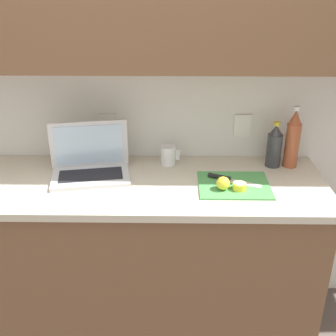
{
  "coord_description": "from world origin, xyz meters",
  "views": [
    {
      "loc": [
        0.21,
        -1.8,
        1.83
      ],
      "look_at": [
        0.18,
        -0.01,
        0.99
      ],
      "focal_mm": 45.0,
      "sensor_mm": 36.0,
      "label": 1
    }
  ],
  "objects_px": {
    "laptop": "(90,163)",
    "bottle_oil_tall": "(293,139)",
    "cutting_board": "(234,185)",
    "lemon_whole_beside": "(223,183)",
    "lemon_half_cut": "(239,186)",
    "knife": "(225,178)",
    "bottle_green_soda": "(274,146)",
    "measuring_cup": "(168,155)"
  },
  "relations": [
    {
      "from": "laptop",
      "to": "bottle_oil_tall",
      "type": "height_order",
      "value": "bottle_oil_tall"
    },
    {
      "from": "cutting_board",
      "to": "bottle_oil_tall",
      "type": "distance_m",
      "value": 0.41
    },
    {
      "from": "lemon_whole_beside",
      "to": "bottle_oil_tall",
      "type": "bearing_deg",
      "value": 36.83
    },
    {
      "from": "lemon_half_cut",
      "to": "bottle_oil_tall",
      "type": "height_order",
      "value": "bottle_oil_tall"
    },
    {
      "from": "knife",
      "to": "laptop",
      "type": "bearing_deg",
      "value": -161.94
    },
    {
      "from": "lemon_whole_beside",
      "to": "bottle_green_soda",
      "type": "bearing_deg",
      "value": 44.45
    },
    {
      "from": "laptop",
      "to": "lemon_whole_beside",
      "type": "distance_m",
      "value": 0.66
    },
    {
      "from": "cutting_board",
      "to": "measuring_cup",
      "type": "height_order",
      "value": "measuring_cup"
    },
    {
      "from": "bottle_oil_tall",
      "to": "bottle_green_soda",
      "type": "bearing_deg",
      "value": 180.0
    },
    {
      "from": "cutting_board",
      "to": "lemon_whole_beside",
      "type": "bearing_deg",
      "value": -138.43
    },
    {
      "from": "cutting_board",
      "to": "lemon_whole_beside",
      "type": "distance_m",
      "value": 0.09
    },
    {
      "from": "lemon_half_cut",
      "to": "lemon_whole_beside",
      "type": "distance_m",
      "value": 0.08
    },
    {
      "from": "bottle_oil_tall",
      "to": "knife",
      "type": "bearing_deg",
      "value": -152.28
    },
    {
      "from": "laptop",
      "to": "bottle_oil_tall",
      "type": "xyz_separation_m",
      "value": [
        1.01,
        0.12,
        0.09
      ]
    },
    {
      "from": "lemon_half_cut",
      "to": "knife",
      "type": "bearing_deg",
      "value": 120.2
    },
    {
      "from": "cutting_board",
      "to": "bottle_green_soda",
      "type": "xyz_separation_m",
      "value": [
        0.23,
        0.23,
        0.11
      ]
    },
    {
      "from": "laptop",
      "to": "knife",
      "type": "height_order",
      "value": "laptop"
    },
    {
      "from": "cutting_board",
      "to": "lemon_half_cut",
      "type": "bearing_deg",
      "value": -70.73
    },
    {
      "from": "lemon_whole_beside",
      "to": "bottle_green_soda",
      "type": "xyz_separation_m",
      "value": [
        0.29,
        0.28,
        0.07
      ]
    },
    {
      "from": "laptop",
      "to": "lemon_half_cut",
      "type": "xyz_separation_m",
      "value": [
        0.71,
        -0.16,
        -0.04
      ]
    },
    {
      "from": "laptop",
      "to": "measuring_cup",
      "type": "xyz_separation_m",
      "value": [
        0.38,
        0.13,
        -0.01
      ]
    },
    {
      "from": "lemon_whole_beside",
      "to": "measuring_cup",
      "type": "height_order",
      "value": "measuring_cup"
    },
    {
      "from": "lemon_half_cut",
      "to": "bottle_oil_tall",
      "type": "distance_m",
      "value": 0.43
    },
    {
      "from": "measuring_cup",
      "to": "lemon_half_cut",
      "type": "bearing_deg",
      "value": -41.19
    },
    {
      "from": "cutting_board",
      "to": "measuring_cup",
      "type": "bearing_deg",
      "value": 142.65
    },
    {
      "from": "laptop",
      "to": "measuring_cup",
      "type": "distance_m",
      "value": 0.4
    },
    {
      "from": "cutting_board",
      "to": "knife",
      "type": "bearing_deg",
      "value": 130.51
    },
    {
      "from": "knife",
      "to": "bottle_green_soda",
      "type": "height_order",
      "value": "bottle_green_soda"
    },
    {
      "from": "cutting_board",
      "to": "bottle_oil_tall",
      "type": "xyz_separation_m",
      "value": [
        0.32,
        0.23,
        0.14
      ]
    },
    {
      "from": "lemon_whole_beside",
      "to": "laptop",
      "type": "bearing_deg",
      "value": 165.71
    },
    {
      "from": "laptop",
      "to": "cutting_board",
      "type": "distance_m",
      "value": 0.71
    },
    {
      "from": "knife",
      "to": "measuring_cup",
      "type": "xyz_separation_m",
      "value": [
        -0.28,
        0.2,
        0.03
      ]
    },
    {
      "from": "lemon_half_cut",
      "to": "measuring_cup",
      "type": "bearing_deg",
      "value": 138.81
    },
    {
      "from": "laptop",
      "to": "knife",
      "type": "distance_m",
      "value": 0.66
    },
    {
      "from": "laptop",
      "to": "lemon_whole_beside",
      "type": "xyz_separation_m",
      "value": [
        0.64,
        -0.16,
        -0.02
      ]
    },
    {
      "from": "laptop",
      "to": "measuring_cup",
      "type": "bearing_deg",
      "value": 8.4
    },
    {
      "from": "laptop",
      "to": "lemon_half_cut",
      "type": "distance_m",
      "value": 0.73
    },
    {
      "from": "bottle_green_soda",
      "to": "bottle_oil_tall",
      "type": "bearing_deg",
      "value": -0.0
    },
    {
      "from": "laptop",
      "to": "knife",
      "type": "relative_size",
      "value": 1.66
    },
    {
      "from": "lemon_whole_beside",
      "to": "bottle_green_soda",
      "type": "distance_m",
      "value": 0.41
    },
    {
      "from": "laptop",
      "to": "measuring_cup",
      "type": "relative_size",
      "value": 4.07
    },
    {
      "from": "bottle_oil_tall",
      "to": "lemon_half_cut",
      "type": "bearing_deg",
      "value": -136.89
    }
  ]
}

